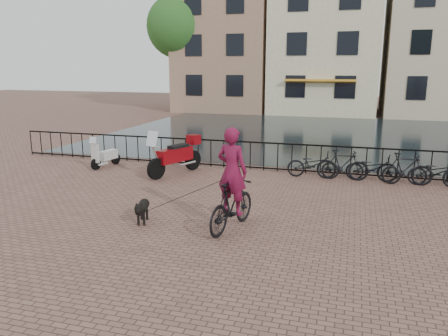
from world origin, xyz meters
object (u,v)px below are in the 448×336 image
(motorcycle, at_px, (175,151))
(scooter, at_px, (105,150))
(dog, at_px, (142,210))
(cyclist, at_px, (232,185))

(motorcycle, bearing_deg, scooter, -163.85)
(dog, distance_m, motorcycle, 4.81)
(cyclist, relative_size, dog, 2.94)
(cyclist, xyz_separation_m, dog, (-2.17, -0.17, -0.75))
(cyclist, distance_m, dog, 2.30)
(cyclist, bearing_deg, motorcycle, -40.03)
(scooter, bearing_deg, motorcycle, 5.05)
(cyclist, height_order, motorcycle, cyclist)
(dog, height_order, scooter, scooter)
(cyclist, height_order, scooter, cyclist)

